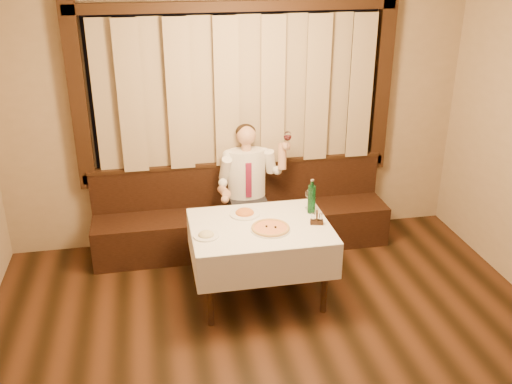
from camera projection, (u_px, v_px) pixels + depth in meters
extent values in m
cube|color=silver|center=(328.00, 12.00, 2.85)|extent=(5.00, 6.00, 0.01)
cube|color=tan|center=(236.00, 118.00, 6.11)|extent=(5.00, 0.01, 2.80)
cube|color=black|center=(236.00, 90.00, 5.97)|extent=(3.00, 0.02, 1.60)
cube|color=orange|center=(171.00, 122.00, 5.96)|extent=(0.50, 0.01, 0.40)
cube|color=black|center=(238.00, 167.00, 6.28)|extent=(3.30, 0.12, 0.10)
cube|color=black|center=(236.00, 6.00, 5.59)|extent=(3.30, 0.12, 0.10)
cube|color=black|center=(78.00, 99.00, 5.65)|extent=(0.16, 0.12, 1.90)
cube|color=black|center=(382.00, 85.00, 6.21)|extent=(0.16, 0.12, 1.90)
cube|color=#9E8465|center=(238.00, 93.00, 5.88)|extent=(2.90, 0.08, 1.55)
cube|color=black|center=(243.00, 228.00, 6.29)|extent=(3.20, 0.60, 0.45)
cube|color=black|center=(239.00, 183.00, 6.33)|extent=(3.20, 0.12, 0.45)
cube|color=black|center=(238.00, 162.00, 6.23)|extent=(3.20, 0.14, 0.04)
cylinder|color=black|center=(210.00, 291.00, 4.93)|extent=(0.06, 0.06, 0.71)
cylinder|color=black|center=(325.00, 278.00, 5.12)|extent=(0.06, 0.06, 0.71)
cylinder|color=black|center=(201.00, 249.00, 5.60)|extent=(0.06, 0.06, 0.71)
cylinder|color=black|center=(303.00, 240.00, 5.78)|extent=(0.06, 0.06, 0.71)
cube|color=black|center=(260.00, 228.00, 5.21)|extent=(1.20, 0.90, 0.04)
cube|color=white|center=(260.00, 225.00, 5.20)|extent=(1.26, 0.96, 0.01)
cube|color=white|center=(271.00, 269.00, 4.84)|extent=(1.26, 0.01, 0.35)
cube|color=white|center=(251.00, 220.00, 5.70)|extent=(1.26, 0.01, 0.35)
cube|color=white|center=(192.00, 249.00, 5.16)|extent=(0.01, 0.96, 0.35)
cube|color=white|center=(325.00, 236.00, 5.38)|extent=(0.01, 0.96, 0.35)
cylinder|color=white|center=(270.00, 229.00, 5.11)|extent=(0.36, 0.36, 0.01)
cylinder|color=#D85520|center=(270.00, 228.00, 5.11)|extent=(0.33, 0.33, 0.01)
torus|color=tan|center=(270.00, 228.00, 5.10)|extent=(0.35, 0.35, 0.03)
sphere|color=black|center=(266.00, 226.00, 5.12)|extent=(0.02, 0.02, 0.02)
sphere|color=black|center=(275.00, 227.00, 5.10)|extent=(0.02, 0.02, 0.02)
cylinder|color=white|center=(245.00, 214.00, 5.40)|extent=(0.29, 0.29, 0.02)
ellipsoid|color=#BB4D1D|center=(245.00, 209.00, 5.38)|extent=(0.18, 0.18, 0.08)
cylinder|color=white|center=(206.00, 236.00, 5.00)|extent=(0.23, 0.23, 0.01)
ellipsoid|color=#CFC386|center=(206.00, 232.00, 4.98)|extent=(0.14, 0.14, 0.06)
cylinder|color=#125525|center=(312.00, 199.00, 5.39)|extent=(0.07, 0.07, 0.27)
cylinder|color=#125525|center=(312.00, 184.00, 5.32)|extent=(0.03, 0.03, 0.06)
cylinder|color=silver|center=(312.00, 180.00, 5.31)|extent=(0.03, 0.03, 0.01)
cylinder|color=white|center=(309.00, 208.00, 5.52)|extent=(0.07, 0.07, 0.01)
cylinder|color=white|center=(309.00, 203.00, 5.50)|extent=(0.01, 0.01, 0.11)
ellipsoid|color=white|center=(309.00, 193.00, 5.46)|extent=(0.08, 0.08, 0.09)
cube|color=black|center=(317.00, 222.00, 5.21)|extent=(0.13, 0.09, 0.04)
cube|color=black|center=(317.00, 216.00, 5.19)|extent=(0.03, 0.06, 0.09)
cylinder|color=white|center=(313.00, 218.00, 5.19)|extent=(0.03, 0.03, 0.07)
cylinder|color=silver|center=(313.00, 214.00, 5.18)|extent=(0.03, 0.03, 0.01)
cylinder|color=white|center=(321.00, 218.00, 5.19)|extent=(0.03, 0.03, 0.07)
cylinder|color=silver|center=(321.00, 214.00, 5.18)|extent=(0.03, 0.03, 0.01)
cube|color=black|center=(249.00, 208.00, 6.08)|extent=(0.39, 0.44, 0.15)
cube|color=black|center=(243.00, 243.00, 5.99)|extent=(0.11, 0.12, 0.45)
cube|color=black|center=(263.00, 241.00, 6.02)|extent=(0.11, 0.12, 0.45)
ellipsoid|color=white|center=(246.00, 173.00, 6.07)|extent=(0.41, 0.25, 0.52)
cube|color=maroon|center=(249.00, 180.00, 5.96)|extent=(0.06, 0.01, 0.39)
cylinder|color=tan|center=(246.00, 147.00, 5.95)|extent=(0.10, 0.10, 0.08)
sphere|color=tan|center=(246.00, 135.00, 5.90)|extent=(0.20, 0.20, 0.20)
ellipsoid|color=black|center=(246.00, 132.00, 5.91)|extent=(0.21, 0.21, 0.16)
sphere|color=white|center=(228.00, 156.00, 5.95)|extent=(0.13, 0.13, 0.13)
sphere|color=white|center=(264.00, 153.00, 6.02)|extent=(0.13, 0.13, 0.13)
sphere|color=tan|center=(225.00, 200.00, 5.70)|extent=(0.08, 0.08, 0.08)
sphere|color=tan|center=(286.00, 146.00, 5.85)|extent=(0.09, 0.09, 0.09)
cylinder|color=white|center=(287.00, 143.00, 5.81)|extent=(0.01, 0.01, 0.11)
ellipsoid|color=white|center=(287.00, 135.00, 5.78)|extent=(0.08, 0.08, 0.10)
ellipsoid|color=#4C070F|center=(287.00, 137.00, 5.79)|extent=(0.06, 0.06, 0.06)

